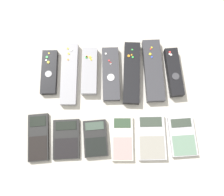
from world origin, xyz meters
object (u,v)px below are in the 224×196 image
object	(u,v)px
remote_5	(154,70)
calculator_5	(183,136)
remote_4	(132,73)
calculator_3	(123,138)
remote_2	(90,71)
calculator_0	(39,137)
remote_0	(50,72)
remote_3	(111,74)
calculator_1	(67,139)
calculator_2	(96,138)
remote_1	(70,74)
remote_6	(174,72)
calculator_4	(152,137)

from	to	relation	value
remote_5	calculator_5	distance (m)	0.24
remote_4	calculator_3	world-z (taller)	remote_4
remote_2	calculator_0	xyz separation A→B (m)	(-0.16, -0.22, -0.01)
remote_0	calculator_3	world-z (taller)	remote_0
remote_3	remote_4	size ratio (longest dim) A/B	0.86
calculator_0	calculator_1	size ratio (longest dim) A/B	1.20
remote_0	calculator_2	xyz separation A→B (m)	(0.16, -0.23, -0.00)
remote_4	remote_5	size ratio (longest dim) A/B	0.99
remote_1	remote_4	size ratio (longest dim) A/B	1.00
remote_5	calculator_0	bearing A→B (deg)	-151.55
remote_1	calculator_3	world-z (taller)	remote_1
remote_2	calculator_0	bearing A→B (deg)	-125.40
remote_4	calculator_1	bearing A→B (deg)	-131.50
remote_0	remote_4	bearing A→B (deg)	-1.31
remote_6	calculator_0	bearing A→B (deg)	-158.60
remote_0	calculator_4	size ratio (longest dim) A/B	1.10
remote_0	remote_5	xyz separation A→B (m)	(0.36, 0.00, 0.00)
remote_6	calculator_1	distance (m)	0.42
calculator_5	calculator_4	bearing A→B (deg)	177.70
calculator_4	calculator_5	bearing A→B (deg)	0.76
calculator_3	calculator_5	world-z (taller)	same
remote_1	calculator_0	xyz separation A→B (m)	(-0.09, -0.21, -0.00)
remote_3	calculator_3	distance (m)	0.22
calculator_1	calculator_2	xyz separation A→B (m)	(0.09, 0.00, 0.00)
remote_0	calculator_1	distance (m)	0.24
remote_6	calculator_5	distance (m)	0.22
remote_6	calculator_3	bearing A→B (deg)	-133.39
remote_6	calculator_5	size ratio (longest dim) A/B	1.33
calculator_1	calculator_4	distance (m)	0.27
remote_5	remote_2	bearing A→B (deg)	178.29
remote_6	calculator_1	size ratio (longest dim) A/B	1.34
remote_0	remote_4	size ratio (longest dim) A/B	0.71
remote_0	calculator_2	size ratio (longest dim) A/B	1.31
remote_0	remote_2	size ratio (longest dim) A/B	0.94
remote_3	remote_5	world-z (taller)	remote_5
remote_5	calculator_3	bearing A→B (deg)	-117.77
calculator_5	calculator_0	bearing A→B (deg)	176.50
remote_2	calculator_5	world-z (taller)	remote_2
remote_3	remote_5	xyz separation A→B (m)	(0.15, 0.01, 0.00)
remote_1	calculator_3	xyz separation A→B (m)	(0.18, -0.22, -0.00)
remote_2	remote_3	world-z (taller)	remote_2
remote_1	calculator_1	distance (m)	0.22
remote_5	calculator_2	xyz separation A→B (m)	(-0.20, -0.23, -0.00)
remote_2	remote_6	size ratio (longest dim) A/B	0.97
remote_2	remote_6	distance (m)	0.29
calculator_0	remote_3	bearing A→B (deg)	37.95
calculator_1	calculator_5	distance (m)	0.37
remote_2	calculator_3	bearing A→B (deg)	-63.94
remote_3	remote_6	bearing A→B (deg)	-0.60
calculator_1	remote_6	bearing A→B (deg)	29.34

